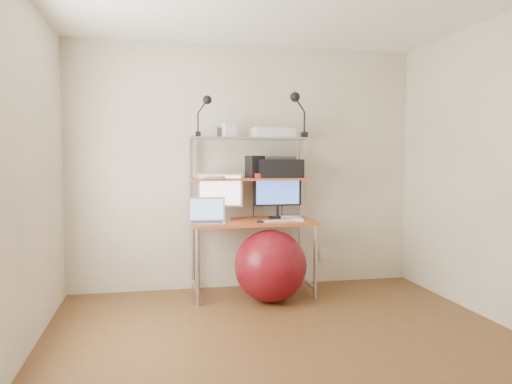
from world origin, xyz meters
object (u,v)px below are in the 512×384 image
(monitor_silver, at_px, (220,193))
(monitor_black, at_px, (278,194))
(laptop, at_px, (207,218))
(printer, at_px, (278,168))
(exercise_ball, at_px, (270,266))

(monitor_silver, relative_size, monitor_black, 0.99)
(laptop, bearing_deg, printer, 24.82)
(monitor_silver, xyz_separation_m, monitor_black, (0.59, 0.02, -0.01))
(printer, bearing_deg, laptop, -164.24)
(monitor_black, relative_size, exercise_ball, 0.73)
(monitor_black, distance_m, exercise_ball, 0.78)
(monitor_silver, relative_size, laptop, 1.32)
(monitor_black, relative_size, printer, 1.07)
(monitor_black, distance_m, laptop, 0.81)
(monitor_black, relative_size, laptop, 1.34)
(monitor_silver, height_order, monitor_black, monitor_black)
(monitor_silver, height_order, printer, printer)
(laptop, xyz_separation_m, printer, (0.75, 0.25, 0.46))
(monitor_black, bearing_deg, exercise_ball, -113.10)
(monitor_silver, xyz_separation_m, printer, (0.59, 0.01, 0.25))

